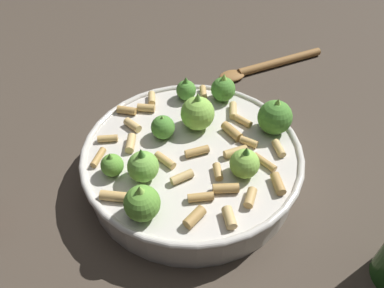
{
  "coord_description": "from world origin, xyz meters",
  "views": [
    {
      "loc": [
        -0.2,
        -0.27,
        0.39
      ],
      "look_at": [
        0.0,
        0.0,
        0.06
      ],
      "focal_mm": 32.89,
      "sensor_mm": 36.0,
      "label": 1
    }
  ],
  "objects": [
    {
      "name": "cooking_pan",
      "position": [
        0.0,
        -0.0,
        0.03
      ],
      "size": [
        0.3,
        0.3,
        0.11
      ],
      "color": "beige",
      "rests_on": "ground"
    },
    {
      "name": "wooden_spoon",
      "position": [
        0.28,
        0.14,
        0.01
      ],
      "size": [
        0.24,
        0.07,
        0.02
      ],
      "color": "olive",
      "rests_on": "ground"
    },
    {
      "name": "ground_plane",
      "position": [
        0.0,
        0.0,
        0.0
      ],
      "size": [
        2.4,
        2.4,
        0.0
      ],
      "primitive_type": "plane",
      "color": "#42382D"
    }
  ]
}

